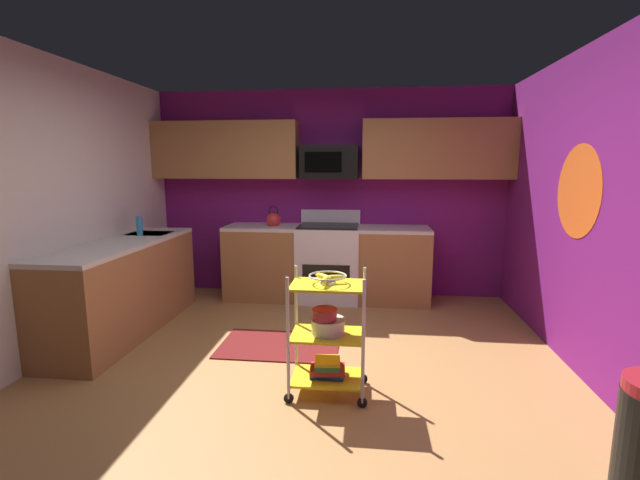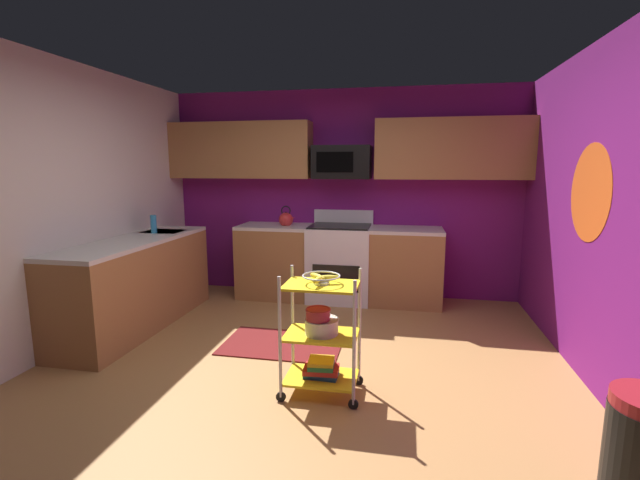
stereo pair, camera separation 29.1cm
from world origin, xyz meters
name	(u,v)px [view 2 (the right image)]	position (x,y,z in m)	size (l,w,h in m)	color
floor	(298,378)	(0.00, 0.00, -0.02)	(4.40, 4.80, 0.04)	#A87542
wall_back	(342,194)	(0.00, 2.43, 1.30)	(4.52, 0.06, 2.60)	#751970
wall_left	(40,208)	(-2.23, 0.00, 1.30)	(0.06, 4.80, 2.60)	silver
wall_right	(627,221)	(2.23, 0.00, 1.30)	(0.06, 4.80, 2.60)	#751970
wall_flower_decal	(590,193)	(2.20, 0.56, 1.45)	(0.77, 0.77, 0.00)	#E5591E
counter_run	(256,271)	(-0.87, 1.50, 0.46)	(3.45, 2.65, 0.92)	#9E6B3D
oven_range	(340,262)	(0.03, 2.10, 0.48)	(0.76, 0.65, 1.10)	white
upper_cabinets	(340,150)	(-0.01, 2.23, 1.85)	(4.40, 0.33, 0.70)	#9E6B3D
microwave	(342,162)	(0.03, 2.21, 1.70)	(0.70, 0.39, 0.40)	black
rolling_cart	(321,335)	(0.24, -0.22, 0.45)	(0.59, 0.37, 0.91)	silver
fruit_bowl	(321,278)	(0.24, -0.22, 0.88)	(0.27, 0.27, 0.07)	silver
mixing_bowl_large	(322,326)	(0.24, -0.22, 0.52)	(0.25, 0.25, 0.11)	silver
mixing_bowl_small	(318,314)	(0.22, -0.25, 0.62)	(0.18, 0.18, 0.08)	maroon
book_stack	(321,368)	(0.24, -0.22, 0.19)	(0.26, 0.20, 0.13)	#1E4C8C
kettle	(286,219)	(-0.66, 2.10, 1.00)	(0.21, 0.18, 0.26)	red
dish_soap_bottle	(154,224)	(-1.93, 1.19, 1.02)	(0.06, 0.06, 0.20)	#2D8CBF
floor_rug	(283,344)	(-0.29, 0.58, 0.01)	(1.10, 0.70, 0.01)	maroon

